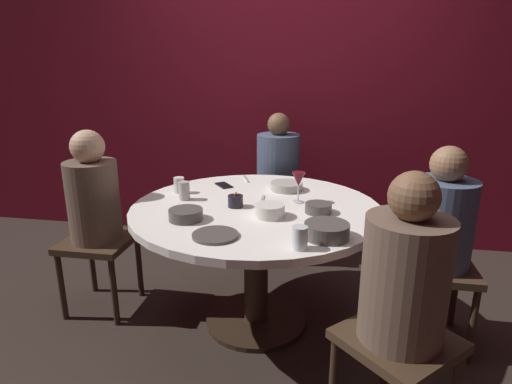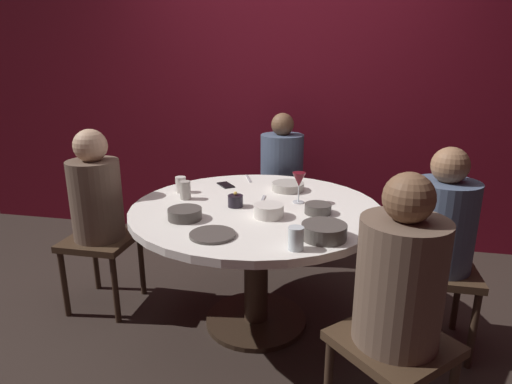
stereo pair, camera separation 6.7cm
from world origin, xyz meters
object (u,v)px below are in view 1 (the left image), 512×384
Objects in this scene: seated_diner_front_right at (404,283)px; cell_phone at (224,185)px; dinner_plate at (215,235)px; seated_diner_back at (278,170)px; wine_glass at (299,180)px; bowl_salad_center at (286,186)px; bowl_serving_large at (270,211)px; candle_holder at (235,201)px; bowl_rice_portion at (327,231)px; bowl_sauce_side at (186,215)px; cup_by_right_diner at (179,185)px; seated_diner_left at (94,202)px; dining_table at (256,230)px; cup_near_candle at (184,191)px; cup_by_left_diner at (300,238)px; seated_diner_right at (441,225)px; bowl_small_white at (318,208)px.

cell_phone is at bearing -2.37° from seated_diner_front_right.
seated_diner_back is at bearing 85.76° from dinner_plate.
wine_glass reaches higher than bowl_salad_center.
wine_glass is 1.14× the size of bowl_serving_large.
bowl_rice_portion is at bearing -35.04° from candle_holder.
cup_by_right_diner is (-0.19, 0.44, 0.02)m from bowl_sauce_side.
seated_diner_left is 6.60× the size of bowl_sauce_side.
wine_glass reaches higher than bowl_rice_portion.
cup_by_right_diner is at bearing 162.12° from dining_table.
dinner_plate is (-0.33, -0.57, -0.12)m from wine_glass.
bowl_salad_center reaches higher than dining_table.
seated_diner_left is at bearing 152.06° from dinner_plate.
cup_near_candle reaches higher than dining_table.
cup_by_left_diner is (1.27, -0.53, 0.09)m from seated_diner_left.
bowl_rice_portion is at bearing -27.43° from cup_near_candle.
dining_table is 9.90× the size of cell_phone.
seated_diner_right reaches higher than dinner_plate.
seated_diner_left is 5.34× the size of dinner_plate.
wine_glass is 0.53m from bowl_rice_portion.
seated_diner_back reaches higher than bowl_rice_portion.
bowl_sauce_side is at bearing -69.64° from cup_near_candle.
cup_near_candle is (-1.12, 0.73, 0.09)m from seated_diner_front_right.
cup_by_right_diner is at bearing 165.72° from bowl_small_white.
cup_near_candle reaches higher than bowl_small_white.
seated_diner_front_right reaches higher than cup_by_left_diner.
bowl_rice_portion reaches higher than bowl_sauce_side.
wine_glass is at bearing 59.90° from dinner_plate.
seated_diner_front_right reaches higher than bowl_rice_portion.
cup_by_right_diner is (-0.85, 0.22, 0.02)m from bowl_small_white.
dining_table is 6.50× the size of dinner_plate.
bowl_salad_center is at bearing 27.97° from cup_near_candle.
cell_phone is (-0.97, 1.05, 0.04)m from seated_diner_front_right.
bowl_rice_portion is 2.12× the size of cup_by_right_diner.
wine_glass is at bearing 127.30° from bowl_small_white.
seated_diner_front_right is 1.48m from cup_by_right_diner.
seated_diner_front_right is 8.14× the size of cell_phone.
seated_diner_right is at bearing -67.23° from seated_diner_front_right.
bowl_sauce_side is (0.67, -0.28, 0.06)m from seated_diner_left.
bowl_serving_large is 0.50m from bowl_salad_center.
bowl_serving_large is 0.43m from bowl_sauce_side.
seated_diner_right reaches higher than bowl_small_white.
dining_table is 1.22× the size of seated_diner_left.
cup_by_right_diner is at bearing -164.76° from bowl_salad_center.
seated_diner_right is 10.41× the size of cup_near_candle.
seated_diner_left is 1.10m from bowl_serving_large.
cup_near_candle is (-0.15, -0.32, 0.05)m from cell_phone.
bowl_salad_center is at bearing 73.37° from dinner_plate.
bowl_sauce_side is at bearing -129.61° from candle_holder.
cup_near_candle is at bearing -174.19° from wine_glass.
seated_diner_front_right is at bearing -22.47° from seated_diner_left.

